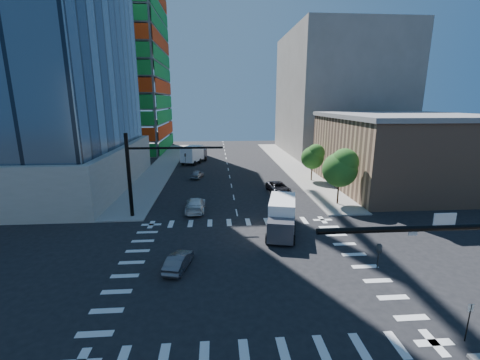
{
  "coord_description": "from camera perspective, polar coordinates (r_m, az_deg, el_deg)",
  "views": [
    {
      "loc": [
        -2.23,
        -22.48,
        12.31
      ],
      "look_at": [
        0.07,
        8.0,
        4.8
      ],
      "focal_mm": 24.0,
      "sensor_mm": 36.0,
      "label": 1
    }
  ],
  "objects": [
    {
      "name": "car_sb_mid",
      "position": [
        53.29,
        -7.62,
        1.04
      ],
      "size": [
        2.33,
        4.08,
        1.31
      ],
      "primitive_type": "imported",
      "rotation": [
        0.0,
        0.0,
        2.93
      ],
      "color": "#95969B",
      "rests_on": "ground"
    },
    {
      "name": "box_truck_near",
      "position": [
        30.84,
        7.4,
        -7.0
      ],
      "size": [
        3.98,
        6.55,
        3.2
      ],
      "rotation": [
        0.0,
        0.0,
        -0.24
      ],
      "color": "black",
      "rests_on": "ground"
    },
    {
      "name": "road_markings",
      "position": [
        25.72,
        1.22,
        -14.79
      ],
      "size": [
        20.0,
        20.0,
        0.01
      ],
      "primitive_type": "cube",
      "color": "silver",
      "rests_on": "ground"
    },
    {
      "name": "tree_north",
      "position": [
        51.38,
        12.93,
        4.12
      ],
      "size": [
        3.54,
        3.52,
        5.78
      ],
      "color": "#382316",
      "rests_on": "sidewalk_ne"
    },
    {
      "name": "ground",
      "position": [
        25.72,
        1.22,
        -14.8
      ],
      "size": [
        160.0,
        160.0,
        0.0
      ],
      "primitive_type": "plane",
      "color": "black",
      "rests_on": "ground"
    },
    {
      "name": "car_sb_cross",
      "position": [
        25.32,
        -10.85,
        -13.99
      ],
      "size": [
        2.12,
        3.92,
        1.23
      ],
      "primitive_type": "imported",
      "rotation": [
        0.0,
        0.0,
        2.91
      ],
      "color": "#504F54",
      "rests_on": "ground"
    },
    {
      "name": "sidewalk_ne",
      "position": [
        65.34,
        8.79,
        2.84
      ],
      "size": [
        5.0,
        60.0,
        0.15
      ],
      "primitive_type": "cube",
      "color": "gray",
      "rests_on": "ground"
    },
    {
      "name": "tree_south",
      "position": [
        40.03,
        17.57,
        2.17
      ],
      "size": [
        4.16,
        4.16,
        6.82
      ],
      "color": "#382316",
      "rests_on": "sidewalk_ne"
    },
    {
      "name": "car_sb_near",
      "position": [
        37.36,
        -7.92,
        -4.34
      ],
      "size": [
        2.15,
        5.28,
        1.53
      ],
      "primitive_type": "imported",
      "rotation": [
        0.0,
        0.0,
        3.14
      ],
      "color": "silver",
      "rests_on": "ground"
    },
    {
      "name": "box_truck_far",
      "position": [
        66.49,
        -8.08,
        4.36
      ],
      "size": [
        5.13,
        7.34,
        3.54
      ],
      "rotation": [
        0.0,
        0.0,
        2.77
      ],
      "color": "black",
      "rests_on": "ground"
    },
    {
      "name": "commercial_building",
      "position": [
        52.62,
        26.99,
        4.66
      ],
      "size": [
        20.5,
        22.5,
        10.6
      ],
      "color": "#8E6B52",
      "rests_on": "ground"
    },
    {
      "name": "bg_building_ne",
      "position": [
        82.82,
        16.88,
        14.39
      ],
      "size": [
        24.0,
        30.0,
        28.0
      ],
      "primitive_type": "cube",
      "color": "slate",
      "rests_on": "ground"
    },
    {
      "name": "construction_building",
      "position": [
        88.94,
        -22.25,
        20.78
      ],
      "size": [
        25.16,
        34.5,
        70.6
      ],
      "color": "slate",
      "rests_on": "ground"
    },
    {
      "name": "no_parking_sign",
      "position": [
        21.64,
        35.58,
        -19.36
      ],
      "size": [
        0.3,
        0.06,
        2.2
      ],
      "color": "black",
      "rests_on": "ground"
    },
    {
      "name": "sidewalk_nw",
      "position": [
        64.48,
        -13.42,
        2.48
      ],
      "size": [
        5.0,
        60.0,
        0.15
      ],
      "primitive_type": "cube",
      "color": "gray",
      "rests_on": "ground"
    },
    {
      "name": "car_nb_far",
      "position": [
        44.69,
        6.84,
        -1.33
      ],
      "size": [
        3.11,
        5.51,
        1.45
      ],
      "primitive_type": "imported",
      "rotation": [
        0.0,
        0.0,
        0.14
      ],
      "color": "black",
      "rests_on": "ground"
    },
    {
      "name": "signal_mast_nw",
      "position": [
        35.51,
        -16.89,
        2.13
      ],
      "size": [
        10.2,
        0.4,
        9.0
      ],
      "color": "black",
      "rests_on": "sidewalk_nw"
    }
  ]
}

